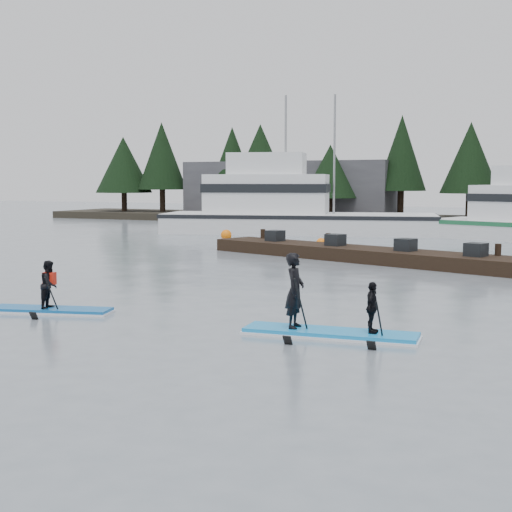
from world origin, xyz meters
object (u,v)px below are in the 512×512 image
at_px(floating_dock, 374,255).
at_px(paddleboard_solo, 50,296).
at_px(fishing_boat_large, 290,222).
at_px(paddleboard_duo, 324,312).

relative_size(floating_dock, paddleboard_solo, 5.13).
xyz_separation_m(fishing_boat_large, paddleboard_solo, (4.76, -28.50, -0.31)).
bearing_deg(floating_dock, paddleboard_duo, -60.62).
height_order(floating_dock, paddleboard_duo, paddleboard_duo).
distance_m(floating_dock, paddleboard_duo, 14.69).
relative_size(fishing_boat_large, paddleboard_duo, 4.68).
distance_m(paddleboard_solo, paddleboard_duo, 7.30).
xyz_separation_m(fishing_boat_large, floating_dock, (9.27, -13.81, -0.47)).
bearing_deg(paddleboard_duo, fishing_boat_large, 107.63).
bearing_deg(paddleboard_duo, floating_dock, 95.45).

